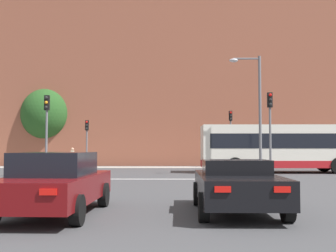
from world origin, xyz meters
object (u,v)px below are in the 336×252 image
(car_saloon_left, at_px, (55,183))
(bus_crossing_lead, at_px, (281,147))
(car_roadster_right, at_px, (237,185))
(pedestrian_waiting, at_px, (72,156))
(traffic_light_near_right, at_px, (270,121))
(traffic_light_far_left, at_px, (87,136))
(street_lamp_junction, at_px, (255,102))
(traffic_light_near_left, at_px, (47,122))
(traffic_light_far_right, at_px, (231,130))

(car_saloon_left, relative_size, bus_crossing_lead, 0.46)
(car_roadster_right, bearing_deg, pedestrian_waiting, 112.51)
(traffic_light_near_right, bearing_deg, car_saloon_left, -122.68)
(bus_crossing_lead, bearing_deg, pedestrian_waiting, 61.67)
(bus_crossing_lead, height_order, traffic_light_far_left, traffic_light_far_left)
(traffic_light_near_right, xyz_separation_m, pedestrian_waiting, (-13.53, 12.44, -2.12))
(traffic_light_far_left, height_order, street_lamp_junction, street_lamp_junction)
(car_saloon_left, relative_size, car_roadster_right, 1.07)
(car_saloon_left, bearing_deg, traffic_light_near_left, 109.25)
(traffic_light_near_right, distance_m, pedestrian_waiting, 18.50)
(bus_crossing_lead, xyz_separation_m, traffic_light_far_right, (-2.24, 6.80, 1.42))
(bus_crossing_lead, distance_m, street_lamp_junction, 4.37)
(bus_crossing_lead, height_order, pedestrian_waiting, bus_crossing_lead)
(car_saloon_left, height_order, bus_crossing_lead, bus_crossing_lead)
(traffic_light_near_left, height_order, pedestrian_waiting, traffic_light_near_left)
(bus_crossing_lead, relative_size, traffic_light_near_right, 2.22)
(traffic_light_far_right, relative_size, street_lamp_junction, 0.66)
(car_roadster_right, bearing_deg, bus_crossing_lead, 72.57)
(traffic_light_far_left, bearing_deg, car_saloon_left, -80.31)
(car_saloon_left, bearing_deg, traffic_light_far_right, 74.04)
(street_lamp_junction, height_order, pedestrian_waiting, street_lamp_junction)
(bus_crossing_lead, xyz_separation_m, traffic_light_near_right, (-1.68, -4.24, 1.43))
(car_saloon_left, xyz_separation_m, bus_crossing_lead, (9.71, 16.77, 0.85))
(traffic_light_near_left, xyz_separation_m, street_lamp_junction, (11.41, 1.72, 1.25))
(traffic_light_near_left, xyz_separation_m, pedestrian_waiting, (-1.59, 12.68, -2.02))
(bus_crossing_lead, xyz_separation_m, traffic_light_near_left, (-13.61, -4.48, 1.33))
(traffic_light_near_left, bearing_deg, traffic_light_far_right, 44.76)
(bus_crossing_lead, bearing_deg, traffic_light_near_left, 108.22)
(pedestrian_waiting, bearing_deg, traffic_light_near_left, 6.73)
(traffic_light_far_right, bearing_deg, car_saloon_left, -107.59)
(car_roadster_right, bearing_deg, traffic_light_near_left, 125.39)
(traffic_light_far_right, distance_m, pedestrian_waiting, 13.21)
(car_saloon_left, distance_m, bus_crossing_lead, 19.39)
(traffic_light_near_right, xyz_separation_m, traffic_light_far_left, (-12.02, 10.80, -0.49))
(traffic_light_far_left, distance_m, street_lamp_junction, 14.88)
(traffic_light_near_left, xyz_separation_m, traffic_light_far_left, (-0.08, 11.04, -0.39))
(traffic_light_near_right, bearing_deg, traffic_light_far_right, 92.92)
(street_lamp_junction, bearing_deg, traffic_light_near_right, -70.55)
(bus_crossing_lead, height_order, traffic_light_near_right, traffic_light_near_right)
(traffic_light_far_right, distance_m, traffic_light_far_left, 11.47)
(traffic_light_far_left, xyz_separation_m, street_lamp_junction, (11.49, -9.31, 1.63))
(bus_crossing_lead, xyz_separation_m, street_lamp_junction, (-2.20, -2.76, 2.58))
(traffic_light_far_right, distance_m, traffic_light_near_right, 11.05)
(traffic_light_near_right, height_order, traffic_light_far_left, traffic_light_near_right)
(traffic_light_far_right, bearing_deg, car_roadster_right, -97.68)
(traffic_light_far_right, relative_size, traffic_light_near_right, 1.00)
(street_lamp_junction, bearing_deg, traffic_light_near_left, -171.41)
(traffic_light_far_left, bearing_deg, traffic_light_near_right, -41.94)
(car_roadster_right, height_order, street_lamp_junction, street_lamp_junction)
(car_saloon_left, bearing_deg, traffic_light_near_right, 58.95)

